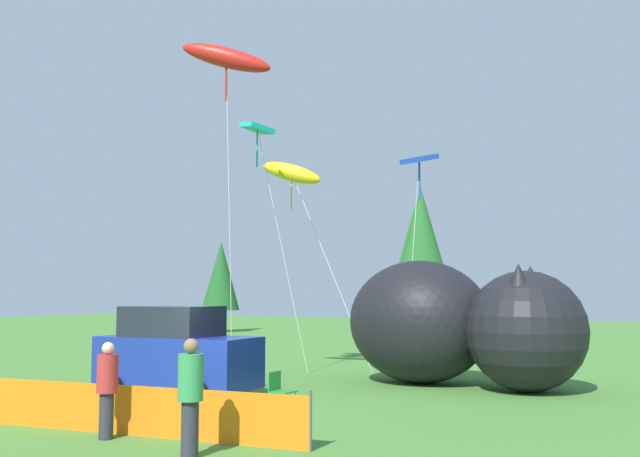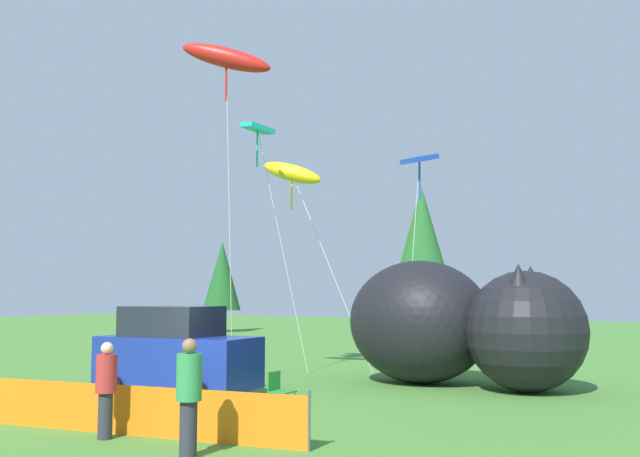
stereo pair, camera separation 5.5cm
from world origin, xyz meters
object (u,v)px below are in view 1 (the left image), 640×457
(parked_car, at_px, (177,353))
(inflatable_cat, at_px, (454,327))
(kite_red_lizard, at_px, (226,59))
(kite_blue_box, at_px, (419,163))
(folding_chair, at_px, (279,388))
(spectator_in_yellow_shirt, at_px, (190,392))
(kite_teal_diamond, at_px, (258,133))
(spectator_in_green_shirt, at_px, (107,386))
(kite_yellow_hero, at_px, (292,173))

(parked_car, distance_m, inflatable_cat, 7.74)
(kite_red_lizard, distance_m, kite_blue_box, 6.84)
(inflatable_cat, relative_size, kite_red_lizard, 0.70)
(folding_chair, distance_m, spectator_in_yellow_shirt, 4.91)
(folding_chair, distance_m, kite_teal_diamond, 10.14)
(spectator_in_yellow_shirt, distance_m, spectator_in_green_shirt, 2.30)
(inflatable_cat, bearing_deg, kite_teal_diamond, -168.65)
(inflatable_cat, bearing_deg, folding_chair, -102.62)
(kite_blue_box, bearing_deg, kite_red_lizard, -134.89)
(spectator_in_yellow_shirt, bearing_deg, inflatable_cat, 83.35)
(parked_car, height_order, inflatable_cat, inflatable_cat)
(folding_chair, distance_m, kite_blue_box, 9.71)
(kite_teal_diamond, relative_size, kite_yellow_hero, 1.10)
(parked_car, distance_m, kite_yellow_hero, 9.16)
(spectator_in_yellow_shirt, distance_m, kite_red_lizard, 12.40)
(kite_teal_diamond, bearing_deg, folding_chair, -53.59)
(kite_red_lizard, xyz_separation_m, kite_yellow_hero, (-0.41, 4.72, -2.69))
(spectator_in_yellow_shirt, xyz_separation_m, spectator_in_green_shirt, (-2.24, 0.51, -0.09))
(parked_car, xyz_separation_m, kite_teal_diamond, (-0.76, 5.01, 6.80))
(kite_teal_diamond, bearing_deg, kite_yellow_hero, 86.97)
(spectator_in_green_shirt, distance_m, kite_red_lizard, 11.46)
(spectator_in_green_shirt, xyz_separation_m, kite_red_lizard, (-2.47, 7.17, 8.60))
(kite_yellow_hero, relative_size, kite_blue_box, 1.06)
(spectator_in_green_shirt, distance_m, kite_yellow_hero, 13.59)
(parked_car, bearing_deg, kite_yellow_hero, 93.25)
(parked_car, distance_m, kite_teal_diamond, 8.48)
(spectator_in_yellow_shirt, distance_m, kite_yellow_hero, 14.63)
(spectator_in_yellow_shirt, bearing_deg, kite_blue_box, 91.41)
(kite_yellow_hero, bearing_deg, spectator_in_yellow_shirt, -67.54)
(kite_blue_box, bearing_deg, inflatable_cat, -46.48)
(parked_car, relative_size, kite_yellow_hero, 0.54)
(folding_chair, xyz_separation_m, spectator_in_green_shirt, (-1.11, -4.24, 0.46))
(kite_teal_diamond, bearing_deg, inflatable_cat, 1.69)
(parked_car, bearing_deg, kite_red_lizard, 93.71)
(parked_car, height_order, kite_teal_diamond, kite_teal_diamond)
(inflatable_cat, bearing_deg, kite_yellow_hero, 173.06)
(spectator_in_yellow_shirt, height_order, kite_blue_box, kite_blue_box)
(spectator_in_yellow_shirt, relative_size, kite_blue_box, 0.26)
(spectator_in_yellow_shirt, height_order, spectator_in_green_shirt, spectator_in_yellow_shirt)
(folding_chair, relative_size, kite_blue_box, 0.12)
(parked_car, distance_m, spectator_in_green_shirt, 5.29)
(folding_chair, bearing_deg, kite_blue_box, 88.70)
(folding_chair, xyz_separation_m, kite_yellow_hero, (-3.99, 7.65, 6.36))
(kite_teal_diamond, height_order, kite_blue_box, kite_teal_diamond)
(inflatable_cat, bearing_deg, kite_red_lizard, -144.88)
(kite_yellow_hero, bearing_deg, folding_chair, -62.43)
(folding_chair, distance_m, spectator_in_green_shirt, 4.41)
(kite_blue_box, bearing_deg, kite_teal_diamond, -160.03)
(kite_teal_diamond, xyz_separation_m, kite_blue_box, (4.94, 1.79, -1.13))
(spectator_in_green_shirt, bearing_deg, folding_chair, 75.32)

